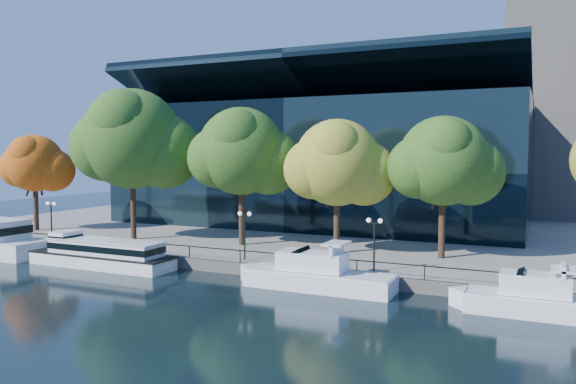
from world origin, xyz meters
The scene contains 15 objects.
ground centered at (0.00, 0.00, 0.00)m, with size 160.00×160.00×0.00m, color black.
promenade centered at (0.00, 36.38, 0.50)m, with size 90.00×67.08×1.00m.
railing centered at (0.00, 3.25, 1.94)m, with size 88.20×0.08×0.99m.
convention_building centered at (-4.00, 31.79, 8.51)m, with size 50.00×24.57×21.43m.
tour_boat centered at (-12.85, 0.70, 1.23)m, with size 15.28×3.41×2.90m.
cruiser_near centered at (7.32, 1.18, 1.10)m, with size 12.22×3.15×3.54m.
cruiser_far centered at (22.23, 0.61, 1.05)m, with size 10.09×2.80×3.30m.
tree_0 centered at (-30.82, 9.87, 8.60)m, with size 8.18×6.71×11.02m.
tree_1 centered at (-15.98, 9.26, 11.15)m, with size 12.87×10.55×15.52m.
tree_2 centered at (-4.03, 10.86, 9.92)m, with size 10.59×8.69×13.35m.
tree_3 centered at (5.91, 10.47, 8.92)m, with size 9.63×7.90×11.94m.
tree_4 centered at (14.83, 12.00, 9.11)m, with size 9.49×7.78×12.07m.
lamp_0 centered at (-22.57, 4.50, 3.98)m, with size 1.26×0.36×4.03m.
lamp_1 centered at (-0.26, 4.50, 3.98)m, with size 1.26×0.36×4.03m.
lamp_2 centered at (10.95, 4.50, 3.98)m, with size 1.26×0.36×4.03m.
Camera 1 is at (22.74, -36.35, 9.94)m, focal length 35.00 mm.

